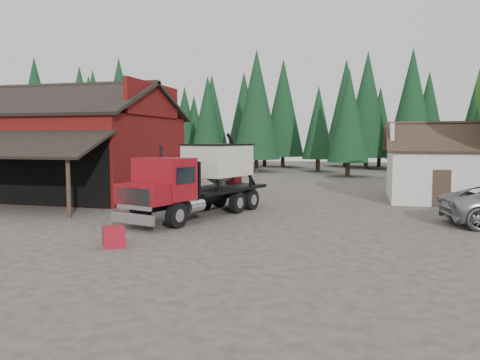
# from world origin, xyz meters

# --- Properties ---
(ground) EXTENTS (120.00, 120.00, 0.00)m
(ground) POSITION_xyz_m (0.00, 0.00, 0.00)
(ground) COLOR #403932
(ground) RESTS_ON ground
(red_barn) EXTENTS (12.80, 13.63, 7.18)m
(red_barn) POSITION_xyz_m (-11.00, 9.90, 2.69)
(red_barn) COLOR maroon
(red_barn) RESTS_ON ground
(farmhouse) EXTENTS (8.60, 6.42, 4.65)m
(farmhouse) POSITION_xyz_m (13.00, 13.00, 1.67)
(farmhouse) COLOR silver
(farmhouse) RESTS_ON ground
(conifer_backdrop) EXTENTS (76.00, 16.00, 16.00)m
(conifer_backdrop) POSITION_xyz_m (0.00, 42.00, 0.00)
(conifer_backdrop) COLOR black
(conifer_backdrop) RESTS_ON ground
(near_pine_a) EXTENTS (4.40, 4.40, 11.40)m
(near_pine_a) POSITION_xyz_m (-22.00, 28.00, 6.39)
(near_pine_a) COLOR #382619
(near_pine_a) RESTS_ON ground
(near_pine_b) EXTENTS (3.96, 3.96, 10.40)m
(near_pine_b) POSITION_xyz_m (6.00, 30.00, 5.89)
(near_pine_b) COLOR #382619
(near_pine_b) RESTS_ON ground
(near_pine_d) EXTENTS (5.28, 5.28, 13.40)m
(near_pine_d) POSITION_xyz_m (-4.00, 34.00, 7.39)
(near_pine_d) COLOR #382619
(near_pine_d) RESTS_ON ground
(feed_truck) EXTENTS (4.81, 8.96, 3.91)m
(feed_truck) POSITION_xyz_m (0.10, 4.02, 1.83)
(feed_truck) COLOR black
(feed_truck) RESTS_ON ground
(equip_box) EXTENTS (1.20, 1.30, 0.60)m
(equip_box) POSITION_xyz_m (-0.70, -2.47, 0.30)
(equip_box) COLOR maroon
(equip_box) RESTS_ON ground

